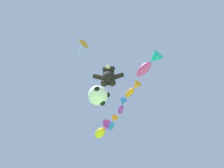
{
  "coord_description": "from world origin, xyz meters",
  "views": [
    {
      "loc": [
        -0.34,
        -3.61,
        1.3
      ],
      "look_at": [
        -0.76,
        3.11,
        10.43
      ],
      "focal_mm": 28.0,
      "sensor_mm": 36.0,
      "label": 1
    }
  ],
  "objects_px": {
    "teddy_bear_kite": "(108,76)",
    "fish_kite_violet": "(122,106)",
    "fish_kite_tangerine": "(133,89)",
    "soccer_ball_kite": "(98,95)",
    "fish_kite_magenta": "(149,64)",
    "fish_kite_cobalt": "(113,123)",
    "diamond_kite": "(84,45)",
    "fish_kite_goldfin": "(103,130)"
  },
  "relations": [
    {
      "from": "soccer_ball_kite",
      "to": "fish_kite_tangerine",
      "type": "height_order",
      "value": "fish_kite_tangerine"
    },
    {
      "from": "fish_kite_tangerine",
      "to": "diamond_kite",
      "type": "xyz_separation_m",
      "value": [
        -3.87,
        -3.41,
        1.94
      ]
    },
    {
      "from": "fish_kite_magenta",
      "to": "fish_kite_violet",
      "type": "bearing_deg",
      "value": 118.06
    },
    {
      "from": "soccer_ball_kite",
      "to": "fish_kite_magenta",
      "type": "distance_m",
      "value": 5.62
    },
    {
      "from": "fish_kite_magenta",
      "to": "diamond_kite",
      "type": "bearing_deg",
      "value": -168.83
    },
    {
      "from": "fish_kite_goldfin",
      "to": "fish_kite_tangerine",
      "type": "bearing_deg",
      "value": -59.44
    },
    {
      "from": "fish_kite_violet",
      "to": "fish_kite_cobalt",
      "type": "distance_m",
      "value": 1.99
    },
    {
      "from": "soccer_ball_kite",
      "to": "diamond_kite",
      "type": "height_order",
      "value": "diamond_kite"
    },
    {
      "from": "fish_kite_tangerine",
      "to": "fish_kite_cobalt",
      "type": "bearing_deg",
      "value": 119.22
    },
    {
      "from": "fish_kite_goldfin",
      "to": "diamond_kite",
      "type": "relative_size",
      "value": 0.96
    },
    {
      "from": "fish_kite_magenta",
      "to": "fish_kite_violet",
      "type": "xyz_separation_m",
      "value": [
        -2.17,
        4.08,
        -0.15
      ]
    },
    {
      "from": "teddy_bear_kite",
      "to": "fish_kite_magenta",
      "type": "xyz_separation_m",
      "value": [
        2.96,
        0.79,
        2.52
      ]
    },
    {
      "from": "fish_kite_tangerine",
      "to": "fish_kite_cobalt",
      "type": "distance_m",
      "value": 3.93
    },
    {
      "from": "fish_kite_magenta",
      "to": "fish_kite_cobalt",
      "type": "relative_size",
      "value": 1.19
    },
    {
      "from": "fish_kite_cobalt",
      "to": "fish_kite_violet",
      "type": "bearing_deg",
      "value": -61.86
    },
    {
      "from": "fish_kite_cobalt",
      "to": "fish_kite_tangerine",
      "type": "bearing_deg",
      "value": -60.78
    },
    {
      "from": "soccer_ball_kite",
      "to": "diamond_kite",
      "type": "bearing_deg",
      "value": -171.94
    },
    {
      "from": "fish_kite_tangerine",
      "to": "diamond_kite",
      "type": "height_order",
      "value": "diamond_kite"
    },
    {
      "from": "teddy_bear_kite",
      "to": "soccer_ball_kite",
      "type": "bearing_deg",
      "value": 178.38
    },
    {
      "from": "teddy_bear_kite",
      "to": "fish_kite_violet",
      "type": "xyz_separation_m",
      "value": [
        0.79,
        4.87,
        2.37
      ]
    },
    {
      "from": "fish_kite_magenta",
      "to": "fish_kite_tangerine",
      "type": "relative_size",
      "value": 1.32
    },
    {
      "from": "fish_kite_cobalt",
      "to": "diamond_kite",
      "type": "relative_size",
      "value": 0.73
    },
    {
      "from": "teddy_bear_kite",
      "to": "fish_kite_cobalt",
      "type": "height_order",
      "value": "fish_kite_cobalt"
    },
    {
      "from": "fish_kite_violet",
      "to": "diamond_kite",
      "type": "bearing_deg",
      "value": -119.65
    },
    {
      "from": "teddy_bear_kite",
      "to": "fish_kite_violet",
      "type": "distance_m",
      "value": 5.47
    },
    {
      "from": "soccer_ball_kite",
      "to": "fish_kite_goldfin",
      "type": "xyz_separation_m",
      "value": [
        -0.74,
        8.3,
        4.44
      ]
    },
    {
      "from": "soccer_ball_kite",
      "to": "fish_kite_magenta",
      "type": "bearing_deg",
      "value": 12.57
    },
    {
      "from": "soccer_ball_kite",
      "to": "fish_kite_tangerine",
      "type": "bearing_deg",
      "value": 54.31
    },
    {
      "from": "fish_kite_violet",
      "to": "teddy_bear_kite",
      "type": "bearing_deg",
      "value": -99.22
    },
    {
      "from": "soccer_ball_kite",
      "to": "fish_kite_tangerine",
      "type": "relative_size",
      "value": 0.67
    },
    {
      "from": "fish_kite_violet",
      "to": "soccer_ball_kite",
      "type": "bearing_deg",
      "value": -105.08
    },
    {
      "from": "teddy_bear_kite",
      "to": "diamond_kite",
      "type": "height_order",
      "value": "diamond_kite"
    },
    {
      "from": "teddy_bear_kite",
      "to": "soccer_ball_kite",
      "type": "relative_size",
      "value": 1.65
    },
    {
      "from": "soccer_ball_kite",
      "to": "fish_kite_violet",
      "type": "xyz_separation_m",
      "value": [
        1.31,
        4.85,
        4.2
      ]
    },
    {
      "from": "fish_kite_tangerine",
      "to": "fish_kite_cobalt",
      "type": "relative_size",
      "value": 0.91
    },
    {
      "from": "fish_kite_cobalt",
      "to": "diamond_kite",
      "type": "bearing_deg",
      "value": -106.18
    },
    {
      "from": "fish_kite_violet",
      "to": "fish_kite_goldfin",
      "type": "distance_m",
      "value": 4.02
    },
    {
      "from": "fish_kite_tangerine",
      "to": "fish_kite_violet",
      "type": "bearing_deg",
      "value": 120.31
    },
    {
      "from": "teddy_bear_kite",
      "to": "fish_kite_tangerine",
      "type": "relative_size",
      "value": 1.11
    },
    {
      "from": "fish_kite_tangerine",
      "to": "fish_kite_violet",
      "type": "relative_size",
      "value": 0.96
    },
    {
      "from": "fish_kite_magenta",
      "to": "fish_kite_goldfin",
      "type": "relative_size",
      "value": 0.9
    },
    {
      "from": "teddy_bear_kite",
      "to": "fish_kite_tangerine",
      "type": "height_order",
      "value": "fish_kite_tangerine"
    }
  ]
}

